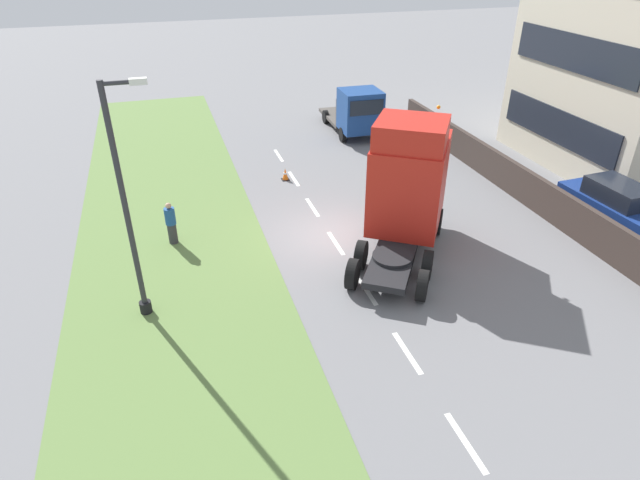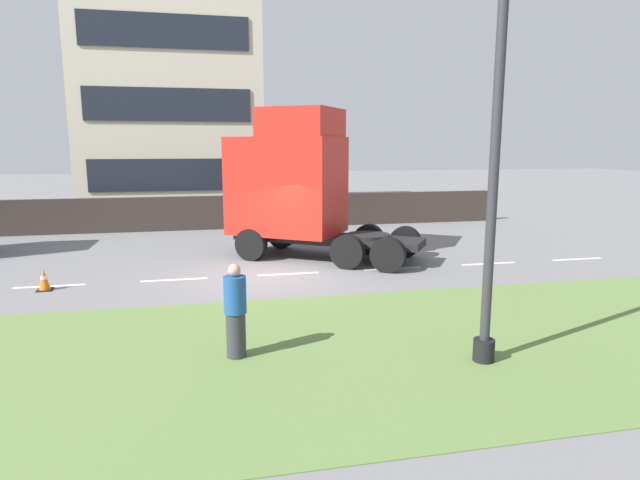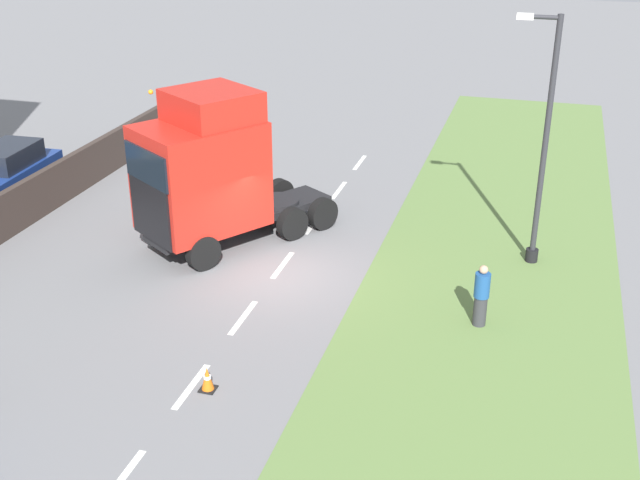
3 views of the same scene
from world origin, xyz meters
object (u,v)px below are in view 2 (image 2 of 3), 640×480
Objects in this scene: pedestrian at (235,312)px; lorry_cab at (294,184)px; traffic_cone_lead at (44,280)px; lamp_post at (492,171)px; parked_car at (296,201)px.

lorry_cab is at bearing -16.38° from pedestrian.
lorry_cab is 11.05× the size of traffic_cone_lead.
pedestrian is at bearing -162.72° from lorry_cab.
lorry_cab is 8.93m from pedestrian.
lamp_post is 12.38× the size of traffic_cone_lead.
parked_car is 0.60× the size of lamp_post.
lamp_post reaches higher than lorry_cab.
lamp_post is at bearing -126.89° from traffic_cone_lead.
lorry_cab is 0.89× the size of lamp_post.
pedestrian is (-8.43, 2.48, -1.60)m from lorry_cab.
parked_car reaches higher than traffic_cone_lead.
parked_car is 14.03m from traffic_cone_lead.
pedestrian is 2.91× the size of traffic_cone_lead.
lorry_cab is 3.80× the size of pedestrian.
pedestrian is at bearing -140.39° from traffic_cone_lead.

